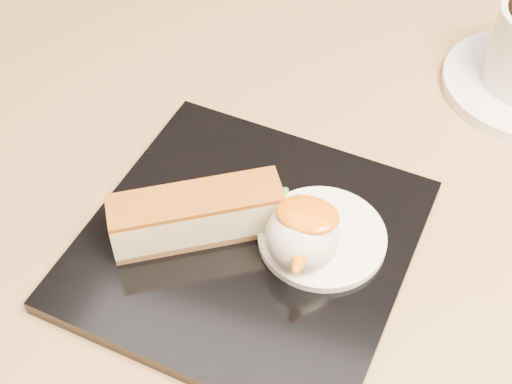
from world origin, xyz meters
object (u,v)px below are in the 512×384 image
(table, at_px, (309,317))
(ice_cream_scoop, at_px, (302,236))
(cheesecake, at_px, (197,215))
(dessert_plate, at_px, (248,244))

(table, height_order, ice_cream_scoop, ice_cream_scoop)
(cheesecake, relative_size, ice_cream_scoop, 2.37)
(table, relative_size, ice_cream_scoop, 16.08)
(table, xyz_separation_m, dessert_plate, (-0.04, -0.05, 0.16))
(table, bearing_deg, cheesecake, -142.39)
(dessert_plate, height_order, ice_cream_scoop, ice_cream_scoop)
(dessert_plate, relative_size, ice_cream_scoop, 4.42)
(table, distance_m, dessert_plate, 0.17)
(table, bearing_deg, ice_cream_scoop, -90.09)
(ice_cream_scoop, bearing_deg, dessert_plate, 172.87)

